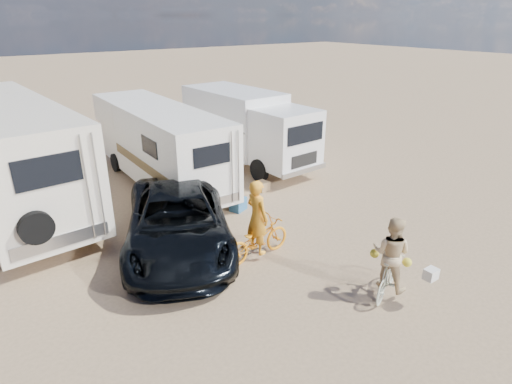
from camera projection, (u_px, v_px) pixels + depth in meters
ground at (290, 259)px, 10.90m from camera, size 140.00×140.00×0.00m
rv_main at (160, 147)px, 15.26m from camera, size 2.28×7.74×2.84m
rv_left at (11, 159)px, 13.05m from camera, size 3.19×9.09×3.41m
box_truck at (248, 129)px, 17.49m from camera, size 2.56×6.69×2.93m
dark_suv at (178, 221)px, 11.16m from camera, size 4.73×6.22×1.57m
bike_man at (257, 239)px, 10.80m from camera, size 2.00×0.80×1.03m
bike_woman at (388, 276)px, 9.38m from camera, size 1.60×1.00×0.93m
rider_man at (257, 223)px, 10.62m from camera, size 0.50×0.73×1.93m
rider_woman at (390, 261)px, 9.24m from camera, size 0.91×1.01×1.70m
bike_parked at (294, 158)px, 17.08m from camera, size 1.82×1.49×0.93m
cooler at (238, 204)px, 13.57m from camera, size 0.61×0.54×0.41m
crate at (262, 186)px, 15.11m from camera, size 0.47×0.47×0.33m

